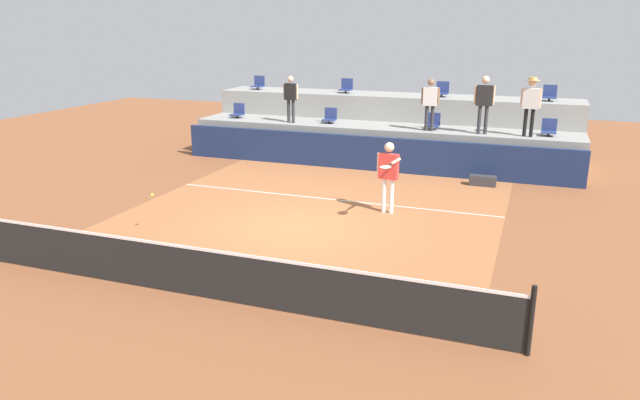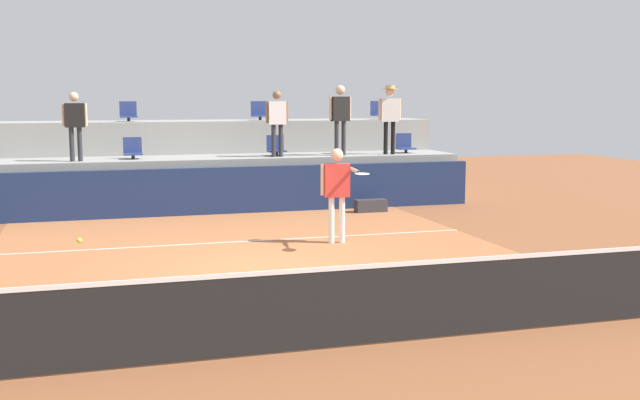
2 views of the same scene
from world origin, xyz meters
The scene contains 22 objects.
ground_plane centered at (0.00, 0.00, 0.00)m, with size 40.00×40.00×0.00m, color brown.
court_inner_paint centered at (0.00, 1.00, 0.00)m, with size 9.00×10.00×0.01m, color #A36038.
court_service_line centered at (0.00, 2.40, 0.01)m, with size 9.00×0.06×0.00m, color silver.
tennis_net centered at (0.00, -4.00, 0.50)m, with size 10.48×0.08×1.07m.
sponsor_backboard centered at (0.00, 6.00, 0.55)m, with size 13.00×0.16×1.10m, color navy.
seating_tier_lower centered at (0.00, 7.30, 0.62)m, with size 13.00×1.80×1.25m, color gray.
seating_tier_upper centered at (0.00, 9.10, 1.05)m, with size 13.00×1.80×2.10m, color gray.
stadium_chair_lower_far_left centered at (-5.29, 7.23, 1.46)m, with size 0.44×0.40×0.52m.
stadium_chair_lower_left centered at (-1.73, 7.23, 1.46)m, with size 0.44×0.40×0.52m.
stadium_chair_lower_right centered at (1.82, 7.23, 1.46)m, with size 0.44×0.40×0.52m.
stadium_chair_lower_far_right centered at (5.36, 7.23, 1.46)m, with size 0.44×0.40×0.52m.
stadium_chair_upper_far_left centered at (-5.32, 9.03, 2.31)m, with size 0.44×0.40×0.52m.
stadium_chair_upper_left centered at (-1.73, 9.03, 2.31)m, with size 0.44×0.40×0.52m.
stadium_chair_upper_right centered at (1.78, 9.03, 2.31)m, with size 0.44×0.40×0.52m.
stadium_chair_upper_far_right centered at (5.29, 9.03, 2.31)m, with size 0.44×0.40×0.52m.
tennis_player centered at (1.71, 1.76, 1.10)m, with size 0.62×1.27×1.78m.
spectator_in_white centered at (-3.03, 6.85, 2.20)m, with size 0.57×0.23×1.60m.
spectator_leaning_on_rail centered at (1.76, 6.85, 2.23)m, with size 0.58×0.22×1.64m.
spectator_in_grey centered at (3.41, 6.85, 2.33)m, with size 0.62×0.27×1.78m.
spectator_with_hat centered at (4.76, 6.85, 2.35)m, with size 0.60×0.46×1.78m.
tennis_ball centered at (-2.85, -1.48, 0.89)m, with size 0.07×0.07×0.07m.
equipment_bag centered at (3.68, 5.29, 0.15)m, with size 0.76×0.28×0.30m, color #333338.
Camera 1 is at (5.02, -11.98, 4.49)m, focal length 33.21 mm.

